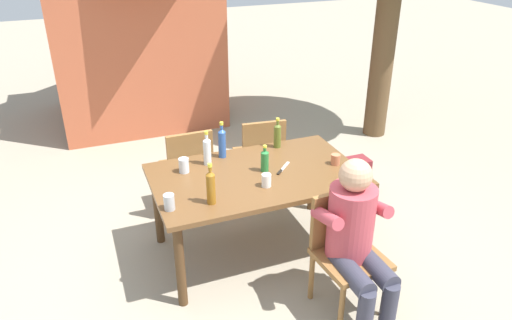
{
  "coord_description": "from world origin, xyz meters",
  "views": [
    {
      "loc": [
        -1.22,
        -3.14,
        2.56
      ],
      "look_at": [
        0.0,
        0.0,
        0.86
      ],
      "focal_mm": 33.87,
      "sensor_mm": 36.0,
      "label": 1
    }
  ],
  "objects_px": {
    "bottle_amber": "(211,186)",
    "cup_terracotta": "(336,159)",
    "cup_white": "(267,180)",
    "brick_kiosk": "(131,20)",
    "chair_near_right": "(345,246)",
    "bottle_olive": "(277,135)",
    "chair_far_left": "(188,166)",
    "backpack_by_near_side": "(352,179)",
    "bottle_clear": "(207,150)",
    "table_knife": "(282,169)",
    "dining_table": "(256,183)",
    "bottle_green": "(265,160)",
    "cup_steel": "(169,202)",
    "cup_glass": "(184,165)",
    "chair_far_right": "(261,154)",
    "person_in_white_shirt": "(356,235)",
    "bottle_blue": "(222,142)"
  },
  "relations": [
    {
      "from": "table_knife",
      "to": "backpack_by_near_side",
      "type": "relative_size",
      "value": 0.46
    },
    {
      "from": "dining_table",
      "to": "chair_far_right",
      "type": "xyz_separation_m",
      "value": [
        0.36,
        0.8,
        -0.17
      ]
    },
    {
      "from": "bottle_amber",
      "to": "brick_kiosk",
      "type": "distance_m",
      "value": 3.93
    },
    {
      "from": "bottle_blue",
      "to": "bottle_amber",
      "type": "bearing_deg",
      "value": -113.75
    },
    {
      "from": "chair_near_right",
      "to": "bottle_olive",
      "type": "bearing_deg",
      "value": 90.38
    },
    {
      "from": "cup_terracotta",
      "to": "cup_steel",
      "type": "bearing_deg",
      "value": -172.5
    },
    {
      "from": "chair_near_right",
      "to": "backpack_by_near_side",
      "type": "relative_size",
      "value": 2.15
    },
    {
      "from": "cup_white",
      "to": "bottle_olive",
      "type": "bearing_deg",
      "value": 59.94
    },
    {
      "from": "bottle_olive",
      "to": "bottle_amber",
      "type": "height_order",
      "value": "bottle_amber"
    },
    {
      "from": "bottle_blue",
      "to": "bottle_olive",
      "type": "bearing_deg",
      "value": 1.23
    },
    {
      "from": "cup_white",
      "to": "table_knife",
      "type": "distance_m",
      "value": 0.3
    },
    {
      "from": "dining_table",
      "to": "chair_near_right",
      "type": "height_order",
      "value": "chair_near_right"
    },
    {
      "from": "brick_kiosk",
      "to": "bottle_amber",
      "type": "bearing_deg",
      "value": -91.07
    },
    {
      "from": "chair_near_right",
      "to": "backpack_by_near_side",
      "type": "height_order",
      "value": "chair_near_right"
    },
    {
      "from": "chair_far_left",
      "to": "bottle_amber",
      "type": "bearing_deg",
      "value": -94.59
    },
    {
      "from": "dining_table",
      "to": "bottle_amber",
      "type": "xyz_separation_m",
      "value": [
        -0.45,
        -0.3,
        0.22
      ]
    },
    {
      "from": "cup_white",
      "to": "cup_terracotta",
      "type": "bearing_deg",
      "value": 11.16
    },
    {
      "from": "cup_terracotta",
      "to": "cup_white",
      "type": "bearing_deg",
      "value": -168.84
    },
    {
      "from": "cup_glass",
      "to": "cup_steel",
      "type": "xyz_separation_m",
      "value": [
        -0.23,
        -0.5,
        -0.0
      ]
    },
    {
      "from": "chair_near_right",
      "to": "bottle_green",
      "type": "xyz_separation_m",
      "value": [
        -0.28,
        0.81,
        0.35
      ]
    },
    {
      "from": "bottle_amber",
      "to": "cup_white",
      "type": "distance_m",
      "value": 0.47
    },
    {
      "from": "chair_near_right",
      "to": "backpack_by_near_side",
      "type": "bearing_deg",
      "value": 55.69
    },
    {
      "from": "bottle_olive",
      "to": "cup_glass",
      "type": "bearing_deg",
      "value": -169.54
    },
    {
      "from": "bottle_clear",
      "to": "cup_terracotta",
      "type": "distance_m",
      "value": 1.05
    },
    {
      "from": "chair_far_left",
      "to": "bottle_clear",
      "type": "relative_size",
      "value": 2.98
    },
    {
      "from": "chair_near_right",
      "to": "chair_far_right",
      "type": "distance_m",
      "value": 1.59
    },
    {
      "from": "bottle_green",
      "to": "chair_near_right",
      "type": "bearing_deg",
      "value": -70.84
    },
    {
      "from": "brick_kiosk",
      "to": "chair_far_left",
      "type": "bearing_deg",
      "value": -89.7
    },
    {
      "from": "chair_near_right",
      "to": "chair_far_left",
      "type": "height_order",
      "value": "same"
    },
    {
      "from": "cup_steel",
      "to": "bottle_green",
      "type": "bearing_deg",
      "value": 19.03
    },
    {
      "from": "chair_far_right",
      "to": "brick_kiosk",
      "type": "relative_size",
      "value": 0.34
    },
    {
      "from": "bottle_clear",
      "to": "backpack_by_near_side",
      "type": "bearing_deg",
      "value": 6.78
    },
    {
      "from": "bottle_green",
      "to": "cup_white",
      "type": "distance_m",
      "value": 0.25
    },
    {
      "from": "chair_near_right",
      "to": "bottle_green",
      "type": "distance_m",
      "value": 0.93
    },
    {
      "from": "chair_near_right",
      "to": "cup_terracotta",
      "type": "relative_size",
      "value": 10.0
    },
    {
      "from": "backpack_by_near_side",
      "to": "cup_terracotta",
      "type": "bearing_deg",
      "value": -135.03
    },
    {
      "from": "dining_table",
      "to": "bottle_blue",
      "type": "xyz_separation_m",
      "value": [
        -0.16,
        0.38,
        0.22
      ]
    },
    {
      "from": "cup_steel",
      "to": "backpack_by_near_side",
      "type": "distance_m",
      "value": 2.2
    },
    {
      "from": "bottle_clear",
      "to": "bottle_green",
      "type": "xyz_separation_m",
      "value": [
        0.39,
        -0.28,
        -0.03
      ]
    },
    {
      "from": "person_in_white_shirt",
      "to": "cup_terracotta",
      "type": "height_order",
      "value": "person_in_white_shirt"
    },
    {
      "from": "bottle_amber",
      "to": "cup_terracotta",
      "type": "height_order",
      "value": "bottle_amber"
    },
    {
      "from": "chair_far_left",
      "to": "table_knife",
      "type": "height_order",
      "value": "chair_far_left"
    },
    {
      "from": "dining_table",
      "to": "bottle_green",
      "type": "height_order",
      "value": "bottle_green"
    },
    {
      "from": "chair_far_right",
      "to": "table_knife",
      "type": "distance_m",
      "value": 0.86
    },
    {
      "from": "bottle_clear",
      "to": "table_knife",
      "type": "relative_size",
      "value": 1.58
    },
    {
      "from": "chair_near_right",
      "to": "backpack_by_near_side",
      "type": "distance_m",
      "value": 1.57
    },
    {
      "from": "table_knife",
      "to": "brick_kiosk",
      "type": "xyz_separation_m",
      "value": [
        -0.6,
        3.63,
        0.58
      ]
    },
    {
      "from": "chair_far_right",
      "to": "person_in_white_shirt",
      "type": "height_order",
      "value": "person_in_white_shirt"
    },
    {
      "from": "bottle_green",
      "to": "backpack_by_near_side",
      "type": "height_order",
      "value": "bottle_green"
    },
    {
      "from": "cup_terracotta",
      "to": "brick_kiosk",
      "type": "distance_m",
      "value": 3.88
    }
  ]
}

